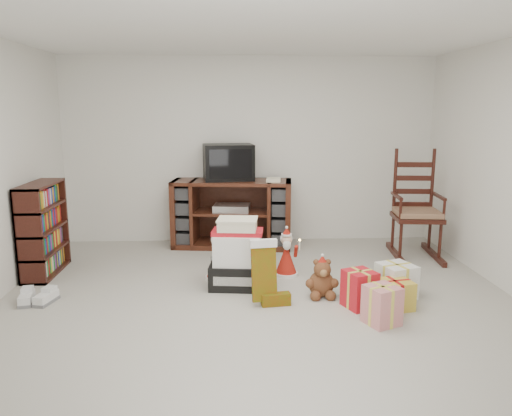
{
  "coord_description": "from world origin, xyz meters",
  "views": [
    {
      "loc": [
        -0.24,
        -4.29,
        1.82
      ],
      "look_at": [
        -0.01,
        0.6,
        0.84
      ],
      "focal_mm": 35.0,
      "sensor_mm": 36.0,
      "label": 1
    }
  ],
  "objects": [
    {
      "name": "crt_television",
      "position": [
        -0.29,
        2.24,
        1.12
      ],
      "size": [
        0.69,
        0.54,
        0.47
      ],
      "rotation": [
        0.0,
        0.0,
        0.13
      ],
      "color": "black",
      "rests_on": "tv_stand"
    },
    {
      "name": "gift_cluster",
      "position": [
        1.07,
        0.07,
        0.14
      ],
      "size": [
        0.82,
        0.93,
        0.28
      ],
      "color": "red",
      "rests_on": "floor"
    },
    {
      "name": "tv_stand",
      "position": [
        -0.25,
        2.19,
        0.45
      ],
      "size": [
        1.61,
        0.73,
        0.89
      ],
      "rotation": [
        0.0,
        0.0,
        -0.12
      ],
      "color": "#4C2115",
      "rests_on": "floor"
    },
    {
      "name": "teddy_bear",
      "position": [
        0.62,
        0.31,
        0.17
      ],
      "size": [
        0.25,
        0.22,
        0.37
      ],
      "color": "brown",
      "rests_on": "floor"
    },
    {
      "name": "gift_pile",
      "position": [
        -0.19,
        0.62,
        0.31
      ],
      "size": [
        0.6,
        0.47,
        0.71
      ],
      "rotation": [
        0.0,
        0.0,
        -0.11
      ],
      "color": "black",
      "rests_on": "floor"
    },
    {
      "name": "room",
      "position": [
        0.0,
        0.0,
        1.25
      ],
      "size": [
        5.01,
        5.01,
        2.51
      ],
      "color": "#A4A196",
      "rests_on": "ground"
    },
    {
      "name": "sneaker_pair",
      "position": [
        -2.11,
        0.27,
        0.05
      ],
      "size": [
        0.36,
        0.3,
        0.1
      ],
      "rotation": [
        0.0,
        0.0,
        0.01
      ],
      "color": "white",
      "rests_on": "floor"
    },
    {
      "name": "bookshelf",
      "position": [
        -2.33,
        1.16,
        0.49
      ],
      "size": [
        0.28,
        0.83,
        1.02
      ],
      "color": "#3E1711",
      "rests_on": "floor"
    },
    {
      "name": "red_suitcase",
      "position": [
        -0.22,
        0.6,
        0.23
      ],
      "size": [
        0.36,
        0.21,
        0.53
      ],
      "rotation": [
        0.0,
        0.0,
        0.09
      ],
      "color": "maroon",
      "rests_on": "floor"
    },
    {
      "name": "rocking_chair",
      "position": [
        2.02,
        1.66,
        0.47
      ],
      "size": [
        0.64,
        0.96,
        1.38
      ],
      "rotation": [
        0.0,
        0.0,
        -0.1
      ],
      "color": "#3E1711",
      "rests_on": "floor"
    },
    {
      "name": "santa_figurine",
      "position": [
        0.35,
        0.95,
        0.21
      ],
      "size": [
        0.27,
        0.25,
        0.55
      ],
      "color": "#A11B11",
      "rests_on": "floor"
    },
    {
      "name": "mrs_claus_figurine",
      "position": [
        -0.4,
        0.86,
        0.22
      ],
      "size": [
        0.28,
        0.27,
        0.58
      ],
      "color": "#A11B11",
      "rests_on": "floor"
    },
    {
      "name": "stocking",
      "position": [
        0.05,
        0.14,
        0.32
      ],
      "size": [
        0.31,
        0.17,
        0.64
      ],
      "primitive_type": null,
      "rotation": [
        0.0,
        0.0,
        0.14
      ],
      "color": "#10720C",
      "rests_on": "floor"
    }
  ]
}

